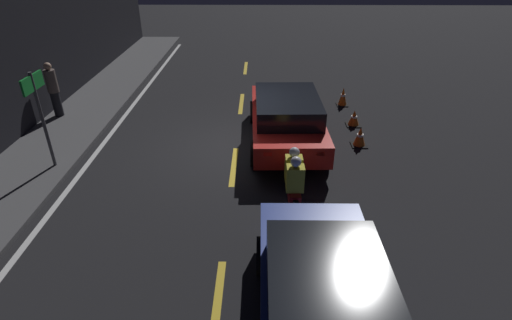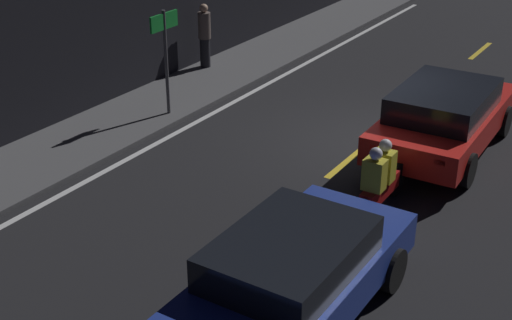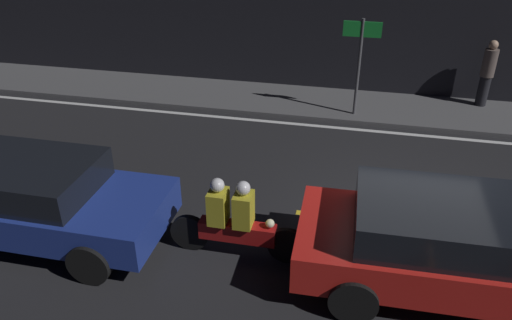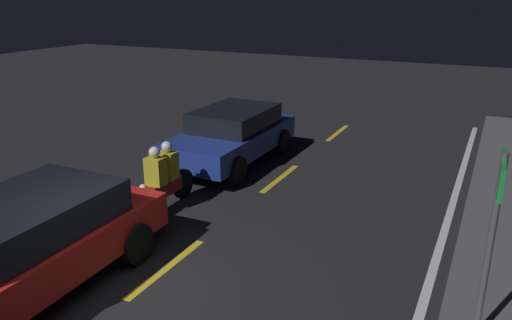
{
  "view_description": "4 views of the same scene",
  "coord_description": "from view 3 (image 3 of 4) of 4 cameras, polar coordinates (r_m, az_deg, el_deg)",
  "views": [
    {
      "loc": [
        -9.94,
        -0.67,
        5.14
      ],
      "look_at": [
        -2.67,
        -0.59,
        1.11
      ],
      "focal_mm": 28.0,
      "sensor_mm": 36.0,
      "label": 1
    },
    {
      "loc": [
        -13.08,
        -5.44,
        6.24
      ],
      "look_at": [
        -3.69,
        0.55,
        0.93
      ],
      "focal_mm": 50.0,
      "sensor_mm": 36.0,
      "label": 2
    },
    {
      "loc": [
        -1.07,
        -7.48,
        5.2
      ],
      "look_at": [
        -2.77,
        0.08,
        0.95
      ],
      "focal_mm": 35.0,
      "sensor_mm": 36.0,
      "label": 3
    },
    {
      "loc": [
        4.65,
        4.38,
        4.18
      ],
      "look_at": [
        -3.72,
        0.25,
        1.04
      ],
      "focal_mm": 35.0,
      "sensor_mm": 36.0,
      "label": 4
    }
  ],
  "objects": [
    {
      "name": "raised_curb",
      "position": [
        13.7,
        16.24,
        5.5
      ],
      "size": [
        28.0,
        2.18,
        0.12
      ],
      "color": "#4C4C4F",
      "rests_on": "ground"
    },
    {
      "name": "lane_dash_c",
      "position": [
        9.11,
        10.88,
        -6.66
      ],
      "size": [
        2.0,
        0.14,
        0.01
      ],
      "color": "gold",
      "rests_on": "ground"
    },
    {
      "name": "shop_sign",
      "position": [
        12.48,
        11.85,
        12.36
      ],
      "size": [
        0.9,
        0.08,
        2.4
      ],
      "color": "#4C4C51",
      "rests_on": "raised_curb"
    },
    {
      "name": "motorcycle",
      "position": [
        7.8,
        -2.58,
        -7.0
      ],
      "size": [
        2.22,
        0.36,
        1.39
      ],
      "rotation": [
        0.0,
        0.0,
        0.01
      ],
      "color": "black",
      "rests_on": "ground"
    },
    {
      "name": "lane_solid_kerb",
      "position": [
        12.49,
        16.38,
        2.9
      ],
      "size": [
        25.2,
        0.14,
        0.01
      ],
      "color": "silver",
      "rests_on": "ground"
    },
    {
      "name": "lane_dash_b",
      "position": [
        10.13,
        -15.4,
        -3.3
      ],
      "size": [
        2.0,
        0.14,
        0.01
      ],
      "color": "gold",
      "rests_on": "ground"
    },
    {
      "name": "ground_plane",
      "position": [
        9.17,
        17.15,
        -7.28
      ],
      "size": [
        56.0,
        56.0,
        0.0
      ],
      "primitive_type": "plane",
      "color": "black"
    },
    {
      "name": "taxi_red",
      "position": [
        7.66,
        21.69,
        -8.94
      ],
      "size": [
        4.58,
        2.12,
        1.43
      ],
      "rotation": [
        0.0,
        0.0,
        0.03
      ],
      "color": "red",
      "rests_on": "ground"
    },
    {
      "name": "pedestrian",
      "position": [
        14.32,
        24.91,
        9.02
      ],
      "size": [
        0.34,
        0.34,
        1.73
      ],
      "color": "black",
      "rests_on": "raised_curb"
    },
    {
      "name": "sedan_blue",
      "position": [
        8.91,
        -23.75,
        -3.94
      ],
      "size": [
        4.17,
        1.94,
        1.39
      ],
      "rotation": [
        0.0,
        0.0,
        -0.0
      ],
      "color": "navy",
      "rests_on": "ground"
    }
  ]
}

